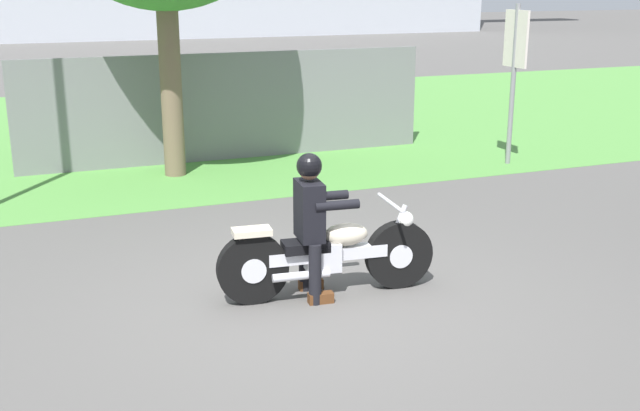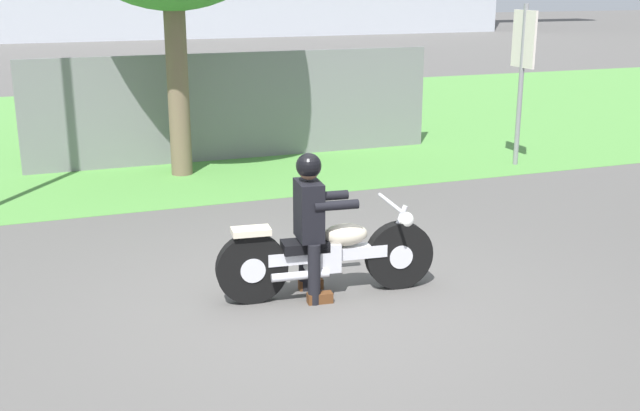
{
  "view_description": "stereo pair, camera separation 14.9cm",
  "coord_description": "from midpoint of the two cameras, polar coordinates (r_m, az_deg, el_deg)",
  "views": [
    {
      "loc": [
        -2.46,
        -6.35,
        2.95
      ],
      "look_at": [
        0.19,
        0.39,
        0.85
      ],
      "focal_mm": 43.71,
      "sensor_mm": 36.0,
      "label": 1
    },
    {
      "loc": [
        -2.32,
        -6.4,
        2.95
      ],
      "look_at": [
        0.19,
        0.39,
        0.85
      ],
      "focal_mm": 43.71,
      "sensor_mm": 36.0,
      "label": 2
    }
  ],
  "objects": [
    {
      "name": "grass_verge",
      "position": [
        16.49,
        -11.71,
        5.53
      ],
      "size": [
        60.0,
        12.0,
        0.01
      ],
      "primitive_type": "cube",
      "color": "#549342",
      "rests_on": "ground"
    },
    {
      "name": "sign_banner",
      "position": [
        13.13,
        14.93,
        10.27
      ],
      "size": [
        0.08,
        0.6,
        2.6
      ],
      "color": "gray",
      "rests_on": "ground"
    },
    {
      "name": "rider_lead",
      "position": [
        7.33,
        -0.1,
        -0.64
      ],
      "size": [
        0.58,
        0.5,
        1.42
      ],
      "rotation": [
        0.0,
        0.0,
        -0.1
      ],
      "color": "black",
      "rests_on": "ground"
    },
    {
      "name": "motorcycle_lead",
      "position": [
        7.5,
        1.15,
        -3.66
      ],
      "size": [
        2.15,
        0.66,
        0.9
      ],
      "rotation": [
        0.0,
        0.0,
        -0.1
      ],
      "color": "black",
      "rests_on": "ground"
    },
    {
      "name": "ground",
      "position": [
        7.42,
        0.23,
        -7.26
      ],
      "size": [
        120.0,
        120.0,
        0.0
      ],
      "primitive_type": "plane",
      "color": "#565451"
    },
    {
      "name": "fence_segment",
      "position": [
        13.33,
        -5.77,
        7.23
      ],
      "size": [
        7.0,
        0.06,
        1.8
      ],
      "primitive_type": "cube",
      "color": "slate",
      "rests_on": "ground"
    }
  ]
}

